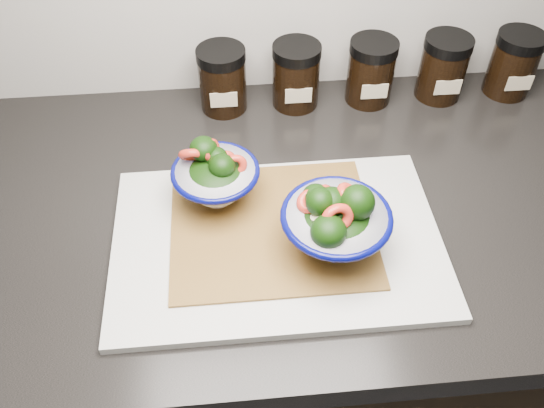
{
  "coord_description": "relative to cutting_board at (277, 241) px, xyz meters",
  "views": [
    {
      "loc": [
        -0.19,
        0.87,
        1.52
      ],
      "look_at": [
        -0.14,
        1.39,
        0.96
      ],
      "focal_mm": 38.0,
      "sensor_mm": 36.0,
      "label": 1
    }
  ],
  "objects": [
    {
      "name": "bamboo_mat",
      "position": [
        -0.01,
        0.02,
        0.01
      ],
      "size": [
        0.28,
        0.24,
        0.0
      ],
      "primitive_type": "cube",
      "color": "olive",
      "rests_on": "cutting_board"
    },
    {
      "name": "spice_jar_b",
      "position": [
        0.06,
        0.32,
        0.05
      ],
      "size": [
        0.08,
        0.08,
        0.11
      ],
      "color": "black",
      "rests_on": "countertop"
    },
    {
      "name": "spice_jar_d",
      "position": [
        0.32,
        0.32,
        0.05
      ],
      "size": [
        0.08,
        0.08,
        0.11
      ],
      "color": "black",
      "rests_on": "countertop"
    },
    {
      "name": "bowl_left",
      "position": [
        -0.08,
        0.08,
        0.05
      ],
      "size": [
        0.13,
        0.13,
        0.09
      ],
      "rotation": [
        0.0,
        0.0,
        -0.24
      ],
      "color": "white",
      "rests_on": "bamboo_mat"
    },
    {
      "name": "cabinet",
      "position": [
        0.14,
        0.08,
        -0.48
      ],
      "size": [
        3.43,
        0.58,
        0.86
      ],
      "primitive_type": "cube",
      "color": "black",
      "rests_on": "ground"
    },
    {
      "name": "spice_jar_e",
      "position": [
        0.45,
        0.32,
        0.05
      ],
      "size": [
        0.08,
        0.08,
        0.11
      ],
      "color": "black",
      "rests_on": "countertop"
    },
    {
      "name": "spice_jar_a",
      "position": [
        -0.06,
        0.32,
        0.05
      ],
      "size": [
        0.08,
        0.08,
        0.11
      ],
      "color": "black",
      "rests_on": "countertop"
    },
    {
      "name": "countertop",
      "position": [
        0.14,
        0.08,
        -0.03
      ],
      "size": [
        3.5,
        0.6,
        0.04
      ],
      "primitive_type": "cube",
      "color": "black",
      "rests_on": "cabinet"
    },
    {
      "name": "bowl_right",
      "position": [
        0.07,
        -0.02,
        0.06
      ],
      "size": [
        0.14,
        0.14,
        0.11
      ],
      "rotation": [
        0.0,
        0.0,
        0.22
      ],
      "color": "white",
      "rests_on": "bamboo_mat"
    },
    {
      "name": "cutting_board",
      "position": [
        0.0,
        0.0,
        0.0
      ],
      "size": [
        0.45,
        0.3,
        0.01
      ],
      "primitive_type": "cube",
      "color": "beige",
      "rests_on": "countertop"
    },
    {
      "name": "spice_jar_c",
      "position": [
        0.19,
        0.32,
        0.05
      ],
      "size": [
        0.08,
        0.08,
        0.11
      ],
      "color": "black",
      "rests_on": "countertop"
    }
  ]
}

